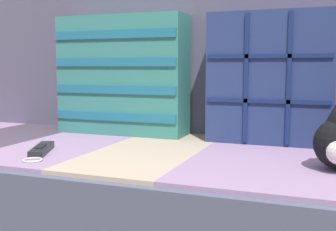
{
  "coord_description": "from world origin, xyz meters",
  "views": [
    {
      "loc": [
        0.46,
        -0.96,
        0.65
      ],
      "look_at": [
        0.06,
        0.08,
        0.52
      ],
      "focal_mm": 45.0,
      "sensor_mm": 36.0,
      "label": 1
    }
  ],
  "objects": [
    {
      "name": "throw_pillow_quilted",
      "position": [
        0.29,
        0.33,
        0.61
      ],
      "size": [
        0.37,
        0.14,
        0.39
      ],
      "color": "navy",
      "rests_on": "couch"
    },
    {
      "name": "couch",
      "position": [
        0.0,
        0.16,
        0.21
      ],
      "size": [
        2.03,
        0.78,
        0.42
      ],
      "color": "#3D3838",
      "rests_on": "ground_plane"
    },
    {
      "name": "sofa_backrest",
      "position": [
        0.0,
        0.48,
        0.7
      ],
      "size": [
        1.99,
        0.14,
        0.57
      ],
      "color": "#514C60",
      "rests_on": "couch"
    },
    {
      "name": "throw_pillow_striped",
      "position": [
        -0.2,
        0.33,
        0.62
      ],
      "size": [
        0.45,
        0.14,
        0.4
      ],
      "color": "#337A70",
      "rests_on": "couch"
    },
    {
      "name": "game_remote_far",
      "position": [
        -0.25,
        -0.05,
        0.43
      ],
      "size": [
        0.12,
        0.2,
        0.02
      ],
      "color": "black",
      "rests_on": "couch"
    }
  ]
}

